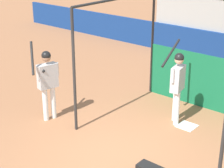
% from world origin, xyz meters
% --- Properties ---
extents(ground_plane, '(60.00, 60.00, 0.00)m').
position_xyz_m(ground_plane, '(0.00, 0.00, 0.00)').
color(ground_plane, '#9E6642').
extents(batting_cage, '(3.78, 3.25, 3.01)m').
position_xyz_m(batting_cage, '(0.35, 3.01, 1.26)').
color(batting_cage, '#282828').
rests_on(batting_cage, ground).
extents(home_plate, '(0.44, 0.44, 0.02)m').
position_xyz_m(home_plate, '(0.51, 2.24, 0.01)').
color(home_plate, white).
rests_on(home_plate, ground).
extents(player_batter, '(0.56, 0.91, 2.00)m').
position_xyz_m(player_batter, '(0.15, 2.24, 1.12)').
color(player_batter, white).
rests_on(player_batter, ground).
extents(player_waiting, '(0.48, 0.83, 2.08)m').
position_xyz_m(player_waiting, '(-2.42, 0.31, 1.12)').
color(player_waiting, white).
rests_on(player_waiting, ground).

